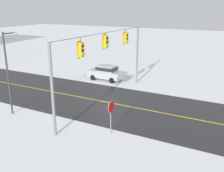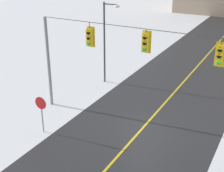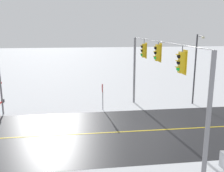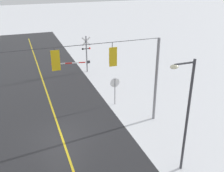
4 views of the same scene
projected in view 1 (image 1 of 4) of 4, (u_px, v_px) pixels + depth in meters
ground_plane at (106, 102)px, 23.27m from camera, size 160.00×160.00×0.00m
road_asphalt at (54, 92)px, 25.97m from camera, size 9.00×80.00×0.01m
lane_centre_line at (54, 92)px, 25.96m from camera, size 0.14×72.00×0.01m
signal_span at (106, 55)px, 22.03m from camera, size 14.20×0.47×6.22m
stop_sign at (111, 110)px, 17.02m from camera, size 0.80×0.09×2.35m
parked_car_silver at (106, 72)px, 29.99m from camera, size 1.88×4.23×1.74m
streetlamp_near at (9, 66)px, 19.85m from camera, size 1.39×0.28×6.50m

